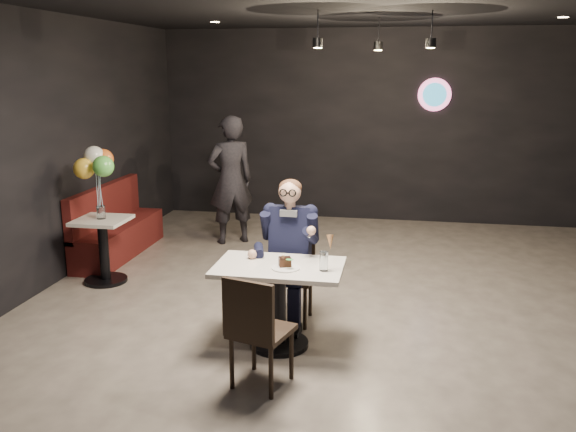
% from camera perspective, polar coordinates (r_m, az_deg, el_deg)
% --- Properties ---
extents(floor, '(9.00, 9.00, 0.00)m').
position_cam_1_polar(floor, '(5.77, 6.45, -10.98)').
color(floor, gray).
rests_on(floor, ground).
extents(wall_sign, '(0.50, 0.06, 0.50)m').
position_cam_1_polar(wall_sign, '(9.72, 13.55, 10.98)').
color(wall_sign, pink).
rests_on(wall_sign, floor).
extents(pendant_lights, '(1.40, 1.20, 0.36)m').
position_cam_1_polar(pendant_lights, '(7.26, 8.30, 17.37)').
color(pendant_lights, black).
rests_on(pendant_lights, floor).
extents(main_table, '(1.10, 0.70, 0.75)m').
position_cam_1_polar(main_table, '(5.38, -0.84, -8.41)').
color(main_table, silver).
rests_on(main_table, floor).
extents(chair_far, '(0.42, 0.46, 0.92)m').
position_cam_1_polar(chair_far, '(5.86, 0.22, -5.64)').
color(chair_far, black).
rests_on(chair_far, floor).
extents(chair_near, '(0.53, 0.56, 0.92)m').
position_cam_1_polar(chair_near, '(4.74, -2.48, -10.49)').
color(chair_near, black).
rests_on(chair_near, floor).
extents(seated_man, '(0.60, 0.80, 1.44)m').
position_cam_1_polar(seated_man, '(5.77, 0.22, -3.21)').
color(seated_man, black).
rests_on(seated_man, floor).
extents(dessert_plate, '(0.24, 0.24, 0.01)m').
position_cam_1_polar(dessert_plate, '(5.16, -0.20, -4.89)').
color(dessert_plate, white).
rests_on(dessert_plate, main_table).
extents(cake_slice, '(0.12, 0.11, 0.07)m').
position_cam_1_polar(cake_slice, '(5.17, -0.29, -4.34)').
color(cake_slice, black).
rests_on(cake_slice, dessert_plate).
extents(mint_leaf, '(0.07, 0.04, 0.01)m').
position_cam_1_polar(mint_leaf, '(5.10, 0.16, -4.10)').
color(mint_leaf, '#2C8839').
rests_on(mint_leaf, cake_slice).
extents(sundae_glass, '(0.07, 0.07, 0.16)m').
position_cam_1_polar(sundae_glass, '(5.10, 3.36, -4.24)').
color(sundae_glass, silver).
rests_on(sundae_glass, main_table).
extents(wafer_cone, '(0.07, 0.07, 0.12)m').
position_cam_1_polar(wafer_cone, '(5.08, 3.98, -2.45)').
color(wafer_cone, tan).
rests_on(wafer_cone, sundae_glass).
extents(booth_bench, '(0.46, 1.85, 0.92)m').
position_cam_1_polar(booth_bench, '(8.22, -15.61, -0.44)').
color(booth_bench, '#45110E').
rests_on(booth_bench, floor).
extents(side_table, '(0.56, 0.56, 0.70)m').
position_cam_1_polar(side_table, '(7.26, -16.83, -3.32)').
color(side_table, silver).
rests_on(side_table, floor).
extents(balloon_vase, '(0.10, 0.10, 0.15)m').
position_cam_1_polar(balloon_vase, '(7.14, -17.10, 0.34)').
color(balloon_vase, silver).
rests_on(balloon_vase, side_table).
extents(balloon_bunch, '(0.42, 0.42, 0.70)m').
position_cam_1_polar(balloon_bunch, '(7.06, -17.34, 3.69)').
color(balloon_bunch, yellow).
rests_on(balloon_bunch, balloon_vase).
extents(passerby, '(0.77, 0.71, 1.78)m').
position_cam_1_polar(passerby, '(8.46, -5.38, 3.36)').
color(passerby, black).
rests_on(passerby, floor).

